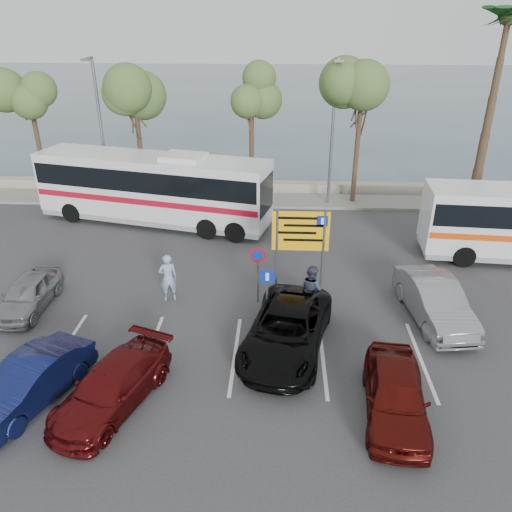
{
  "coord_description": "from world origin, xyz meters",
  "views": [
    {
      "loc": [
        0.17,
        -14.41,
        10.18
      ],
      "look_at": [
        -0.7,
        3.0,
        1.7
      ],
      "focal_mm": 35.0,
      "sensor_mm": 36.0,
      "label": 1
    }
  ],
  "objects_px": {
    "direction_sign": "(301,238)",
    "car_silver_a": "(28,294)",
    "car_silver_b": "(435,301)",
    "pedestrian_near": "(168,278)",
    "pedestrian_far": "(311,290)",
    "suv_black": "(287,330)",
    "street_lamp_right": "(333,127)",
    "car_blue": "(29,382)",
    "coach_bus_left": "(153,191)",
    "street_lamp_left": "(100,124)",
    "car_red": "(396,394)",
    "car_maroon": "(112,387)"
  },
  "relations": [
    {
      "from": "coach_bus_left",
      "to": "car_red",
      "type": "distance_m",
      "value": 17.15
    },
    {
      "from": "direction_sign",
      "to": "car_silver_b",
      "type": "height_order",
      "value": "direction_sign"
    },
    {
      "from": "direction_sign",
      "to": "coach_bus_left",
      "type": "height_order",
      "value": "coach_bus_left"
    },
    {
      "from": "street_lamp_right",
      "to": "direction_sign",
      "type": "xyz_separation_m",
      "value": [
        -2.0,
        -10.32,
        -2.17
      ]
    },
    {
      "from": "street_lamp_left",
      "to": "street_lamp_right",
      "type": "xyz_separation_m",
      "value": [
        13.0,
        0.0,
        0.0
      ]
    },
    {
      "from": "street_lamp_right",
      "to": "suv_black",
      "type": "bearing_deg",
      "value": -100.05
    },
    {
      "from": "car_blue",
      "to": "car_maroon",
      "type": "xyz_separation_m",
      "value": [
        2.4,
        0.0,
        -0.06
      ]
    },
    {
      "from": "coach_bus_left",
      "to": "suv_black",
      "type": "relative_size",
      "value": 2.38
    },
    {
      "from": "street_lamp_left",
      "to": "direction_sign",
      "type": "xyz_separation_m",
      "value": [
        11.0,
        -10.32,
        -2.17
      ]
    },
    {
      "from": "street_lamp_right",
      "to": "coach_bus_left",
      "type": "distance_m",
      "value": 10.39
    },
    {
      "from": "car_blue",
      "to": "pedestrian_far",
      "type": "distance_m",
      "value": 9.84
    },
    {
      "from": "car_silver_b",
      "to": "pedestrian_far",
      "type": "xyz_separation_m",
      "value": [
        -4.48,
        0.26,
        0.21
      ]
    },
    {
      "from": "car_red",
      "to": "car_silver_b",
      "type": "distance_m",
      "value": 5.55
    },
    {
      "from": "car_silver_a",
      "to": "suv_black",
      "type": "distance_m",
      "value": 10.01
    },
    {
      "from": "car_blue",
      "to": "pedestrian_near",
      "type": "xyz_separation_m",
      "value": [
        2.8,
        5.89,
        0.29
      ]
    },
    {
      "from": "car_silver_a",
      "to": "car_red",
      "type": "bearing_deg",
      "value": -21.23
    },
    {
      "from": "car_maroon",
      "to": "suv_black",
      "type": "xyz_separation_m",
      "value": [
        4.99,
        2.91,
        0.11
      ]
    },
    {
      "from": "street_lamp_left",
      "to": "car_blue",
      "type": "xyz_separation_m",
      "value": [
        3.11,
        -17.02,
        -3.91
      ]
    },
    {
      "from": "direction_sign",
      "to": "car_red",
      "type": "xyz_separation_m",
      "value": [
        2.5,
        -6.7,
        -1.72
      ]
    },
    {
      "from": "street_lamp_left",
      "to": "car_red",
      "type": "height_order",
      "value": "street_lamp_left"
    },
    {
      "from": "suv_black",
      "to": "pedestrian_near",
      "type": "xyz_separation_m",
      "value": [
        -4.59,
        2.98,
        0.24
      ]
    },
    {
      "from": "street_lamp_right",
      "to": "pedestrian_far",
      "type": "bearing_deg",
      "value": -97.64
    },
    {
      "from": "street_lamp_left",
      "to": "pedestrian_near",
      "type": "distance_m",
      "value": 13.11
    },
    {
      "from": "car_blue",
      "to": "suv_black",
      "type": "bearing_deg",
      "value": 41.5
    },
    {
      "from": "street_lamp_left",
      "to": "street_lamp_right",
      "type": "distance_m",
      "value": 13.0
    },
    {
      "from": "car_blue",
      "to": "pedestrian_near",
      "type": "relative_size",
      "value": 2.13
    },
    {
      "from": "direction_sign",
      "to": "car_red",
      "type": "bearing_deg",
      "value": -69.56
    },
    {
      "from": "car_silver_b",
      "to": "pedestrian_near",
      "type": "distance_m",
      "value": 10.03
    },
    {
      "from": "suv_black",
      "to": "car_silver_b",
      "type": "height_order",
      "value": "car_silver_b"
    },
    {
      "from": "street_lamp_right",
      "to": "coach_bus_left",
      "type": "xyz_separation_m",
      "value": [
        -9.5,
        -3.12,
        -2.8
      ]
    },
    {
      "from": "street_lamp_right",
      "to": "coach_bus_left",
      "type": "height_order",
      "value": "street_lamp_right"
    },
    {
      "from": "street_lamp_left",
      "to": "car_blue",
      "type": "height_order",
      "value": "street_lamp_left"
    },
    {
      "from": "car_red",
      "to": "pedestrian_near",
      "type": "height_order",
      "value": "pedestrian_near"
    },
    {
      "from": "coach_bus_left",
      "to": "car_silver_a",
      "type": "bearing_deg",
      "value": -107.4
    },
    {
      "from": "direction_sign",
      "to": "pedestrian_near",
      "type": "height_order",
      "value": "direction_sign"
    },
    {
      "from": "street_lamp_left",
      "to": "car_silver_a",
      "type": "xyz_separation_m",
      "value": [
        0.71,
        -12.02,
        -3.97
      ]
    },
    {
      "from": "car_silver_b",
      "to": "direction_sign",
      "type": "bearing_deg",
      "value": 153.49
    },
    {
      "from": "street_lamp_left",
      "to": "car_blue",
      "type": "distance_m",
      "value": 17.74
    },
    {
      "from": "street_lamp_left",
      "to": "street_lamp_right",
      "type": "relative_size",
      "value": 1.0
    },
    {
      "from": "direction_sign",
      "to": "pedestrian_near",
      "type": "relative_size",
      "value": 1.83
    },
    {
      "from": "car_red",
      "to": "pedestrian_near",
      "type": "xyz_separation_m",
      "value": [
        -7.59,
        5.89,
        0.27
      ]
    },
    {
      "from": "car_silver_a",
      "to": "street_lamp_right",
      "type": "bearing_deg",
      "value": 44.5
    },
    {
      "from": "pedestrian_far",
      "to": "street_lamp_right",
      "type": "bearing_deg",
      "value": -42.98
    },
    {
      "from": "street_lamp_left",
      "to": "suv_black",
      "type": "xyz_separation_m",
      "value": [
        10.5,
        -14.11,
        -3.86
      ]
    },
    {
      "from": "car_red",
      "to": "pedestrian_far",
      "type": "height_order",
      "value": "pedestrian_far"
    },
    {
      "from": "direction_sign",
      "to": "car_silver_a",
      "type": "xyz_separation_m",
      "value": [
        -10.29,
        -1.7,
        -1.8
      ]
    },
    {
      "from": "street_lamp_left",
      "to": "suv_black",
      "type": "bearing_deg",
      "value": -53.34
    },
    {
      "from": "street_lamp_left",
      "to": "car_maroon",
      "type": "xyz_separation_m",
      "value": [
        5.51,
        -17.02,
        -3.97
      ]
    },
    {
      "from": "direction_sign",
      "to": "car_blue",
      "type": "xyz_separation_m",
      "value": [
        -7.89,
        -6.7,
        -1.74
      ]
    },
    {
      "from": "direction_sign",
      "to": "suv_black",
      "type": "height_order",
      "value": "direction_sign"
    }
  ]
}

